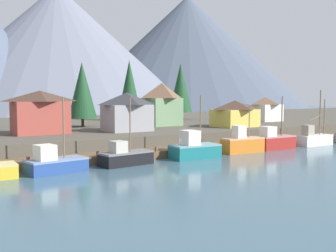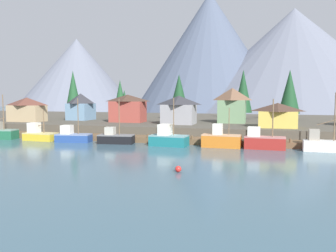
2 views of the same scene
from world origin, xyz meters
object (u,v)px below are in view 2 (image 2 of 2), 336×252
(fishing_boat_orange, at_px, (221,140))
(house_tan, at_px, (27,109))
(conifer_back_right, at_px, (124,102))
(fishing_boat_black, at_px, (115,138))
(house_yellow, at_px, (277,115))
(conifer_near_right, at_px, (120,95))
(fishing_boat_green, at_px, (0,133))
(fishing_boat_white, at_px, (324,144))
(house_green, at_px, (232,105))
(conifer_near_left, at_px, (179,94))
(house_red, at_px, (128,108))
(conifer_mid_left, at_px, (243,91))
(house_grey, at_px, (179,110))
(fishing_boat_red, at_px, (263,141))
(fishing_boat_teal, at_px, (168,138))
(house_blue, at_px, (81,106))
(conifer_mid_right, at_px, (290,92))
(channel_buoy, at_px, (178,169))
(conifer_back_left, at_px, (73,92))
(fishing_boat_yellow, at_px, (39,135))
(fishing_boat_blue, at_px, (73,136))

(fishing_boat_orange, relative_size, house_tan, 0.77)
(conifer_back_right, bearing_deg, fishing_boat_black, -69.86)
(house_yellow, relative_size, conifer_near_right, 0.67)
(fishing_boat_green, relative_size, fishing_boat_white, 0.98)
(fishing_boat_white, distance_m, house_green, 26.80)
(fishing_boat_green, xyz_separation_m, conifer_near_left, (29.60, 26.44, 7.72))
(house_red, relative_size, conifer_near_left, 0.71)
(fishing_boat_orange, relative_size, conifer_mid_left, 0.50)
(fishing_boat_orange, distance_m, conifer_mid_left, 37.45)
(house_green, xyz_separation_m, house_grey, (-10.51, -6.66, -0.89))
(fishing_boat_black, relative_size, conifer_back_right, 1.05)
(fishing_boat_red, bearing_deg, fishing_boat_teal, -176.60)
(house_grey, xyz_separation_m, conifer_back_right, (-18.75, 14.86, 1.30))
(fishing_boat_green, relative_size, house_blue, 1.32)
(house_yellow, distance_m, conifer_mid_right, 22.71)
(house_yellow, bearing_deg, channel_buoy, -109.70)
(conifer_near_left, height_order, conifer_mid_right, conifer_mid_right)
(fishing_boat_orange, relative_size, conifer_back_left, 0.51)
(fishing_boat_yellow, height_order, house_tan, house_tan)
(fishing_boat_blue, distance_m, fishing_boat_orange, 27.03)
(house_grey, bearing_deg, house_tan, -176.42)
(fishing_boat_teal, height_order, fishing_boat_orange, fishing_boat_teal)
(fishing_boat_blue, xyz_separation_m, fishing_boat_teal, (18.21, 0.06, 0.22))
(fishing_boat_blue, relative_size, fishing_boat_teal, 0.99)
(fishing_boat_red, height_order, house_grey, house_grey)
(conifer_near_right, distance_m, conifer_back_left, 15.00)
(fishing_boat_white, relative_size, house_red, 1.12)
(fishing_boat_green, distance_m, house_blue, 22.34)
(fishing_boat_yellow, relative_size, conifer_mid_left, 0.50)
(house_blue, bearing_deg, fishing_boat_white, -21.10)
(conifer_mid_left, bearing_deg, fishing_boat_red, -81.49)
(fishing_boat_yellow, bearing_deg, house_red, 60.53)
(house_yellow, bearing_deg, conifer_back_left, 163.80)
(fishing_boat_green, relative_size, channel_buoy, 12.43)
(fishing_boat_teal, height_order, house_green, house_green)
(house_yellow, height_order, conifer_back_left, conifer_back_left)
(fishing_boat_green, xyz_separation_m, house_red, (19.75, 17.54, 4.53))
(conifer_mid_left, bearing_deg, house_grey, -118.42)
(house_grey, relative_size, conifer_near_left, 0.63)
(house_tan, bearing_deg, channel_buoy, -35.66)
(fishing_boat_green, bearing_deg, channel_buoy, -33.47)
(house_tan, distance_m, house_grey, 36.13)
(conifer_mid_right, xyz_separation_m, channel_buoy, (-14.79, -53.59, -9.18))
(fishing_boat_yellow, relative_size, fishing_boat_teal, 0.79)
(fishing_boat_teal, bearing_deg, house_yellow, 39.29)
(fishing_boat_teal, distance_m, conifer_back_right, 36.75)
(house_red, bearing_deg, fishing_boat_red, -29.30)
(conifer_near_right, xyz_separation_m, conifer_back_right, (5.74, -10.28, -1.99))
(house_red, xyz_separation_m, conifer_near_right, (-11.83, 22.63, 3.17))
(fishing_boat_white, distance_m, house_blue, 56.99)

